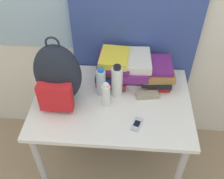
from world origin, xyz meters
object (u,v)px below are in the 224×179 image
water_bottle (101,82)px  sunglasses_case (147,95)px  book_stack_left (114,68)px  book_stack_center (134,69)px  sunscreen_bottle (106,95)px  sports_bottle (117,81)px  cell_phone (137,124)px  book_stack_right (157,72)px  backpack (58,76)px

water_bottle → sunglasses_case: size_ratio=1.41×
book_stack_left → book_stack_center: size_ratio=0.98×
sunscreen_bottle → sports_bottle: bearing=58.5°
cell_phone → water_bottle: bearing=133.2°
book_stack_left → sunscreen_bottle: size_ratio=1.52×
book_stack_right → sunscreen_bottle: (-0.34, -0.25, -0.00)m
sunscreen_bottle → water_bottle: bearing=113.1°
book_stack_right → cell_phone: (-0.14, -0.41, -0.08)m
cell_phone → sports_bottle: bearing=117.7°
book_stack_left → cell_phone: book_stack_left is taller
book_stack_left → sports_bottle: size_ratio=1.13×
water_bottle → sunglasses_case: bearing=-1.5°
book_stack_right → water_bottle: bearing=-158.1°
sports_bottle → sunscreen_bottle: bearing=-121.5°
book_stack_center → sunscreen_bottle: 0.31m
sunglasses_case → book_stack_right: bearing=67.2°
backpack → water_bottle: size_ratio=2.18×
book_stack_right → cell_phone: 0.44m
backpack → sports_bottle: 0.38m
book_stack_center → sunglasses_case: (0.09, -0.16, -0.09)m
sports_bottle → water_bottle: bearing=-177.3°
book_stack_left → water_bottle: book_stack_left is taller
backpack → book_stack_left: 0.41m
sports_bottle → sunscreen_bottle: sports_bottle is taller
sunscreen_bottle → book_stack_left: bearing=82.8°
sports_bottle → cell_phone: (0.14, -0.26, -0.11)m
water_bottle → sports_bottle: size_ratio=0.91×
book_stack_left → cell_phone: 0.46m
sunglasses_case → water_bottle: bearing=178.5°
book_stack_right → book_stack_left: bearing=-179.2°
book_stack_center → sunglasses_case: 0.21m
book_stack_left → book_stack_center: book_stack_left is taller
book_stack_left → cell_phone: size_ratio=2.36×
water_bottle → sports_bottle: sports_bottle is taller
book_stack_center → water_bottle: (-0.22, -0.15, -0.00)m
book_stack_right → backpack: bearing=-160.4°
backpack → sunscreen_bottle: 0.32m
backpack → sunscreen_bottle: (0.30, -0.02, -0.12)m
book_stack_left → sports_bottle: sports_bottle is taller
book_stack_left → water_bottle: (-0.07, -0.15, -0.01)m
water_bottle → cell_phone: water_bottle is taller
book_stack_center → cell_phone: (0.03, -0.41, -0.10)m
cell_phone → sunglasses_case: (0.07, 0.25, 0.01)m
book_stack_right → sunscreen_bottle: 0.42m
backpack → sunglasses_case: backpack is taller
cell_phone → sunscreen_bottle: bearing=141.3°
book_stack_left → water_bottle: size_ratio=1.24×
backpack → sports_bottle: backpack is taller
sunscreen_bottle → sunglasses_case: bearing=18.3°
book_stack_left → book_stack_right: bearing=0.8°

